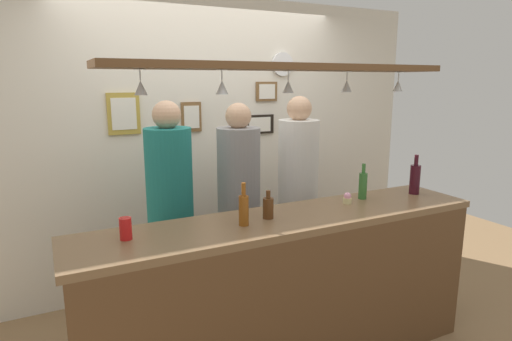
% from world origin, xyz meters
% --- Properties ---
extents(ground_plane, '(8.00, 8.00, 0.00)m').
position_xyz_m(ground_plane, '(0.00, 0.00, 0.00)').
color(ground_plane, olive).
extents(back_wall, '(4.40, 0.06, 2.60)m').
position_xyz_m(back_wall, '(0.00, 1.10, 1.30)').
color(back_wall, silver).
rests_on(back_wall, ground_plane).
extents(bar_counter, '(2.70, 0.55, 1.03)m').
position_xyz_m(bar_counter, '(0.00, -0.51, 0.69)').
color(bar_counter, brown).
rests_on(bar_counter, ground_plane).
extents(overhead_glass_rack, '(2.20, 0.36, 0.04)m').
position_xyz_m(overhead_glass_rack, '(0.00, -0.30, 1.96)').
color(overhead_glass_rack, brown).
extents(hanging_wineglass_far_left, '(0.07, 0.07, 0.13)m').
position_xyz_m(hanging_wineglass_far_left, '(-0.87, -0.30, 1.84)').
color(hanging_wineglass_far_left, silver).
rests_on(hanging_wineglass_far_left, overhead_glass_rack).
extents(hanging_wineglass_left, '(0.07, 0.07, 0.13)m').
position_xyz_m(hanging_wineglass_left, '(-0.44, -0.36, 1.84)').
color(hanging_wineglass_left, silver).
rests_on(hanging_wineglass_left, overhead_glass_rack).
extents(hanging_wineglass_center_left, '(0.07, 0.07, 0.13)m').
position_xyz_m(hanging_wineglass_center_left, '(0.01, -0.31, 1.84)').
color(hanging_wineglass_center_left, silver).
rests_on(hanging_wineglass_center_left, overhead_glass_rack).
extents(hanging_wineglass_center, '(0.07, 0.07, 0.13)m').
position_xyz_m(hanging_wineglass_center, '(0.46, -0.30, 1.84)').
color(hanging_wineglass_center, silver).
rests_on(hanging_wineglass_center, overhead_glass_rack).
extents(hanging_wineglass_center_right, '(0.07, 0.07, 0.13)m').
position_xyz_m(hanging_wineglass_center_right, '(0.86, -0.35, 1.84)').
color(hanging_wineglass_center_right, silver).
rests_on(hanging_wineglass_center_right, overhead_glass_rack).
extents(person_left_teal_shirt, '(0.34, 0.34, 1.74)m').
position_xyz_m(person_left_teal_shirt, '(-0.54, 0.43, 1.05)').
color(person_left_teal_shirt, '#2D334C').
rests_on(person_left_teal_shirt, ground_plane).
extents(person_middle_grey_shirt, '(0.34, 0.34, 1.71)m').
position_xyz_m(person_middle_grey_shirt, '(0.01, 0.43, 1.03)').
color(person_middle_grey_shirt, '#2D334C').
rests_on(person_middle_grey_shirt, ground_plane).
extents(person_right_white_patterned_shirt, '(0.34, 0.34, 1.75)m').
position_xyz_m(person_right_white_patterned_shirt, '(0.56, 0.43, 1.06)').
color(person_right_white_patterned_shirt, '#2D334C').
rests_on(person_right_white_patterned_shirt, ground_plane).
extents(bottle_beer_green_import, '(0.06, 0.06, 0.26)m').
position_xyz_m(bottle_beer_green_import, '(0.70, -0.23, 1.14)').
color(bottle_beer_green_import, '#336B2D').
rests_on(bottle_beer_green_import, bar_counter).
extents(bottle_beer_brown_stubby, '(0.07, 0.07, 0.18)m').
position_xyz_m(bottle_beer_brown_stubby, '(-0.13, -0.32, 1.10)').
color(bottle_beer_brown_stubby, '#512D14').
rests_on(bottle_beer_brown_stubby, bar_counter).
extents(bottle_wine_dark_red, '(0.08, 0.08, 0.30)m').
position_xyz_m(bottle_wine_dark_red, '(1.15, -0.29, 1.15)').
color(bottle_wine_dark_red, '#380F19').
rests_on(bottle_wine_dark_red, bar_counter).
extents(bottle_beer_amber_tall, '(0.06, 0.06, 0.26)m').
position_xyz_m(bottle_beer_amber_tall, '(-0.32, -0.37, 1.13)').
color(bottle_beer_amber_tall, brown).
rests_on(bottle_beer_amber_tall, bar_counter).
extents(drink_can, '(0.07, 0.07, 0.12)m').
position_xyz_m(drink_can, '(-0.99, -0.30, 1.09)').
color(drink_can, red).
rests_on(drink_can, bar_counter).
extents(cupcake, '(0.06, 0.06, 0.08)m').
position_xyz_m(cupcake, '(0.53, -0.28, 1.07)').
color(cupcake, beige).
rests_on(cupcake, bar_counter).
extents(picture_frame_lower_pair, '(0.30, 0.02, 0.18)m').
position_xyz_m(picture_frame_lower_pair, '(0.51, 1.06, 1.47)').
color(picture_frame_lower_pair, black).
rests_on(picture_frame_lower_pair, back_wall).
extents(picture_frame_caricature, '(0.26, 0.02, 0.34)m').
position_xyz_m(picture_frame_caricature, '(-0.73, 1.06, 1.61)').
color(picture_frame_caricature, '#B29338').
rests_on(picture_frame_caricature, back_wall).
extents(picture_frame_upper_small, '(0.22, 0.02, 0.18)m').
position_xyz_m(picture_frame_upper_small, '(0.59, 1.06, 1.77)').
color(picture_frame_upper_small, brown).
rests_on(picture_frame_upper_small, back_wall).
extents(picture_frame_crest, '(0.18, 0.02, 0.26)m').
position_xyz_m(picture_frame_crest, '(-0.16, 1.06, 1.56)').
color(picture_frame_crest, brown).
rests_on(picture_frame_crest, back_wall).
extents(wall_clock, '(0.22, 0.03, 0.22)m').
position_xyz_m(wall_clock, '(0.76, 1.05, 2.03)').
color(wall_clock, white).
rests_on(wall_clock, back_wall).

